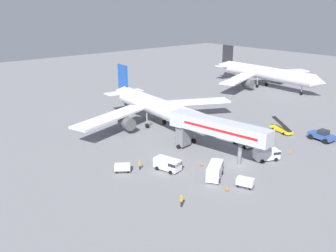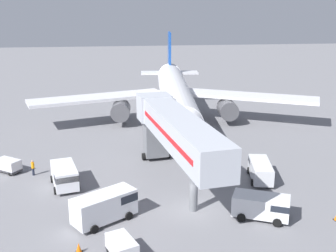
% 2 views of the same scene
% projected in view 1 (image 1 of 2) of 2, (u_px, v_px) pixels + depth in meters
% --- Properties ---
extents(ground_plane, '(300.00, 300.00, 0.00)m').
position_uv_depth(ground_plane, '(238.00, 164.00, 65.91)').
color(ground_plane, slate).
extents(airplane_at_gate, '(41.55, 40.22, 12.22)m').
position_uv_depth(airplane_at_gate, '(157.00, 107.00, 84.46)').
color(airplane_at_gate, silver).
rests_on(airplane_at_gate, ground).
extents(jet_bridge, '(6.05, 20.41, 7.24)m').
position_uv_depth(jet_bridge, '(213.00, 128.00, 67.86)').
color(jet_bridge, '#B2B7C1').
rests_on(jet_bridge, ground).
extents(pushback_tug, '(3.27, 5.39, 2.33)m').
position_uv_depth(pushback_tug, '(322.00, 135.00, 76.93)').
color(pushback_tug, '#2D4C8E').
rests_on(pushback_tug, ground).
extents(belt_loader_truck, '(3.21, 6.01, 2.90)m').
position_uv_depth(belt_loader_truck, '(281.00, 129.00, 81.98)').
color(belt_loader_truck, yellow).
rests_on(belt_loader_truck, ground).
extents(service_van_near_right, '(5.40, 4.49, 2.37)m').
position_uv_depth(service_van_near_right, '(215.00, 170.00, 60.41)').
color(service_van_near_right, white).
rests_on(service_van_near_right, ground).
extents(service_van_mid_left, '(2.77, 5.15, 1.82)m').
position_uv_depth(service_van_mid_left, '(243.00, 140.00, 74.37)').
color(service_van_mid_left, silver).
rests_on(service_van_mid_left, ground).
extents(service_van_far_left, '(4.94, 3.80, 1.92)m').
position_uv_depth(service_van_far_left, '(267.00, 154.00, 67.33)').
color(service_van_far_left, silver).
rests_on(service_van_far_left, ground).
extents(service_van_outer_left, '(3.09, 4.92, 2.04)m').
position_uv_depth(service_van_outer_left, '(168.00, 164.00, 63.10)').
color(service_van_outer_left, white).
rests_on(service_van_outer_left, ground).
extents(baggage_cart_far_center, '(2.30, 2.96, 1.45)m').
position_uv_depth(baggage_cart_far_center, '(245.00, 182.00, 57.44)').
color(baggage_cart_far_center, '#38383D').
rests_on(baggage_cart_far_center, ground).
extents(baggage_cart_rear_left, '(2.93, 2.67, 1.38)m').
position_uv_depth(baggage_cart_rear_left, '(122.00, 167.00, 62.67)').
color(baggage_cart_rear_left, '#38383D').
rests_on(baggage_cart_rear_left, ground).
extents(ground_crew_worker_foreground, '(0.36, 0.36, 1.62)m').
position_uv_depth(ground_crew_worker_foreground, '(140.00, 165.00, 63.43)').
color(ground_crew_worker_foreground, '#1E2333').
rests_on(ground_crew_worker_foreground, ground).
extents(ground_crew_worker_midground, '(0.49, 0.49, 1.86)m').
position_uv_depth(ground_crew_worker_midground, '(181.00, 200.00, 51.77)').
color(ground_crew_worker_midground, '#1E2333').
rests_on(ground_crew_worker_midground, ground).
extents(safety_cone_alpha, '(0.49, 0.49, 0.75)m').
position_uv_depth(safety_cone_alpha, '(227.00, 188.00, 56.47)').
color(safety_cone_alpha, black).
rests_on(safety_cone_alpha, ground).
extents(safety_cone_bravo, '(0.42, 0.42, 0.65)m').
position_uv_depth(safety_cone_bravo, '(202.00, 164.00, 65.21)').
color(safety_cone_bravo, black).
rests_on(safety_cone_bravo, ground).
extents(safety_cone_charlie, '(0.42, 0.42, 0.65)m').
position_uv_depth(safety_cone_charlie, '(290.00, 152.00, 70.34)').
color(safety_cone_charlie, black).
rests_on(safety_cone_charlie, ground).
extents(airplane_background, '(42.41, 44.09, 12.52)m').
position_uv_depth(airplane_background, '(264.00, 73.00, 124.98)').
color(airplane_background, silver).
rests_on(airplane_background, ground).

